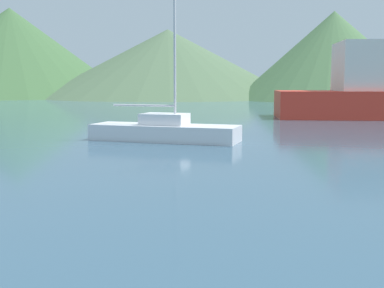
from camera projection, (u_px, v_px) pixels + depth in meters
The scene contains 4 objects.
sailboat_inner at pixel (165, 130), 22.78m from camera, with size 7.30×3.24×9.13m.
hill_west at pixel (11, 53), 96.38m from camera, with size 47.68×47.68×17.54m.
hill_central at pixel (168, 63), 92.07m from camera, with size 49.40×49.40×12.84m.
hill_east at pixel (333, 56), 78.22m from camera, with size 31.97×31.97×14.24m.
Camera 1 is at (0.90, 2.06, 2.73)m, focal length 45.00 mm.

